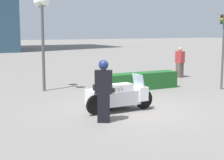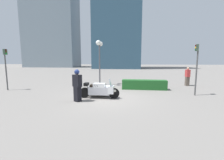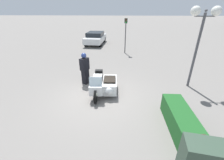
{
  "view_description": "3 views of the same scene",
  "coord_description": "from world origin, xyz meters",
  "px_view_note": "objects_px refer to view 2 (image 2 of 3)",
  "views": [
    {
      "loc": [
        -5.63,
        -9.2,
        2.53
      ],
      "look_at": [
        -0.6,
        0.1,
        0.99
      ],
      "focal_mm": 55.0,
      "sensor_mm": 36.0,
      "label": 1
    },
    {
      "loc": [
        1.43,
        -8.53,
        2.19
      ],
      "look_at": [
        0.32,
        0.05,
        1.07
      ],
      "focal_mm": 24.0,
      "sensor_mm": 36.0,
      "label": 2
    },
    {
      "loc": [
        6.0,
        0.91,
        3.84
      ],
      "look_at": [
        -0.27,
        0.59,
        0.79
      ],
      "focal_mm": 24.0,
      "sensor_mm": 36.0,
      "label": 3
    }
  ],
  "objects_px": {
    "traffic_light_far": "(6,63)",
    "pedestrian_bystander": "(187,76)",
    "officer_rider": "(77,85)",
    "twin_lamp_post": "(99,49)",
    "hedge_bush_curbside": "(144,85)",
    "traffic_light_near": "(197,62)",
    "police_motorcycle": "(101,89)"
  },
  "relations": [
    {
      "from": "traffic_light_far",
      "to": "pedestrian_bystander",
      "type": "bearing_deg",
      "value": 15.77
    },
    {
      "from": "hedge_bush_curbside",
      "to": "traffic_light_far",
      "type": "distance_m",
      "value": 10.39
    },
    {
      "from": "officer_rider",
      "to": "pedestrian_bystander",
      "type": "height_order",
      "value": "officer_rider"
    },
    {
      "from": "officer_rider",
      "to": "twin_lamp_post",
      "type": "height_order",
      "value": "twin_lamp_post"
    },
    {
      "from": "police_motorcycle",
      "to": "hedge_bush_curbside",
      "type": "height_order",
      "value": "police_motorcycle"
    },
    {
      "from": "traffic_light_near",
      "to": "traffic_light_far",
      "type": "height_order",
      "value": "traffic_light_near"
    },
    {
      "from": "pedestrian_bystander",
      "to": "twin_lamp_post",
      "type": "bearing_deg",
      "value": -0.05
    },
    {
      "from": "traffic_light_far",
      "to": "traffic_light_near",
      "type": "bearing_deg",
      "value": 0.51
    },
    {
      "from": "police_motorcycle",
      "to": "traffic_light_near",
      "type": "height_order",
      "value": "traffic_light_near"
    },
    {
      "from": "hedge_bush_curbside",
      "to": "traffic_light_far",
      "type": "bearing_deg",
      "value": -170.86
    },
    {
      "from": "police_motorcycle",
      "to": "officer_rider",
      "type": "distance_m",
      "value": 1.61
    },
    {
      "from": "traffic_light_far",
      "to": "pedestrian_bystander",
      "type": "distance_m",
      "value": 14.6
    },
    {
      "from": "hedge_bush_curbside",
      "to": "traffic_light_far",
      "type": "xyz_separation_m",
      "value": [
        -10.13,
        -1.63,
        1.66
      ]
    },
    {
      "from": "twin_lamp_post",
      "to": "pedestrian_bystander",
      "type": "bearing_deg",
      "value": 4.32
    },
    {
      "from": "officer_rider",
      "to": "hedge_bush_curbside",
      "type": "bearing_deg",
      "value": 166.39
    },
    {
      "from": "hedge_bush_curbside",
      "to": "twin_lamp_post",
      "type": "height_order",
      "value": "twin_lamp_post"
    },
    {
      "from": "twin_lamp_post",
      "to": "pedestrian_bystander",
      "type": "xyz_separation_m",
      "value": [
        7.71,
        0.58,
        -2.41
      ]
    },
    {
      "from": "traffic_light_near",
      "to": "pedestrian_bystander",
      "type": "relative_size",
      "value": 1.96
    },
    {
      "from": "traffic_light_near",
      "to": "officer_rider",
      "type": "bearing_deg",
      "value": 28.51
    },
    {
      "from": "police_motorcycle",
      "to": "twin_lamp_post",
      "type": "bearing_deg",
      "value": 101.25
    },
    {
      "from": "police_motorcycle",
      "to": "traffic_light_far",
      "type": "xyz_separation_m",
      "value": [
        -7.33,
        1.2,
        1.56
      ]
    },
    {
      "from": "hedge_bush_curbside",
      "to": "officer_rider",
      "type": "bearing_deg",
      "value": -134.07
    },
    {
      "from": "officer_rider",
      "to": "traffic_light_near",
      "type": "distance_m",
      "value": 7.35
    },
    {
      "from": "twin_lamp_post",
      "to": "traffic_light_far",
      "type": "xyz_separation_m",
      "value": [
        -6.32,
        -3.24,
        -1.21
      ]
    },
    {
      "from": "officer_rider",
      "to": "pedestrian_bystander",
      "type": "bearing_deg",
      "value": 158.98
    },
    {
      "from": "police_motorcycle",
      "to": "traffic_light_near",
      "type": "bearing_deg",
      "value": 10.13
    },
    {
      "from": "twin_lamp_post",
      "to": "traffic_light_near",
      "type": "bearing_deg",
      "value": -25.42
    },
    {
      "from": "officer_rider",
      "to": "hedge_bush_curbside",
      "type": "distance_m",
      "value": 5.56
    },
    {
      "from": "officer_rider",
      "to": "police_motorcycle",
      "type": "bearing_deg",
      "value": 168.11
    },
    {
      "from": "police_motorcycle",
      "to": "traffic_light_far",
      "type": "bearing_deg",
      "value": 169.21
    },
    {
      "from": "twin_lamp_post",
      "to": "traffic_light_far",
      "type": "relative_size",
      "value": 1.3
    },
    {
      "from": "traffic_light_far",
      "to": "police_motorcycle",
      "type": "bearing_deg",
      "value": -8.78
    }
  ]
}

